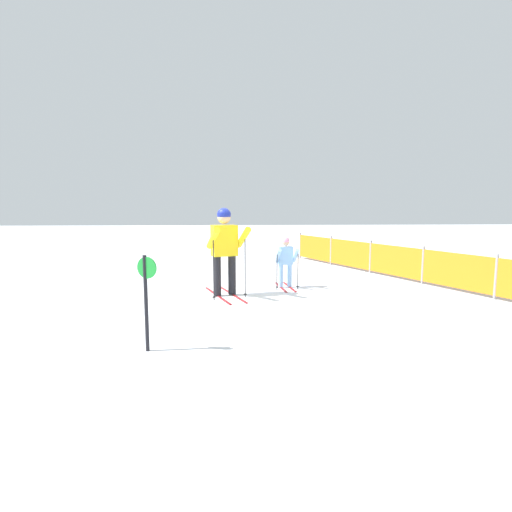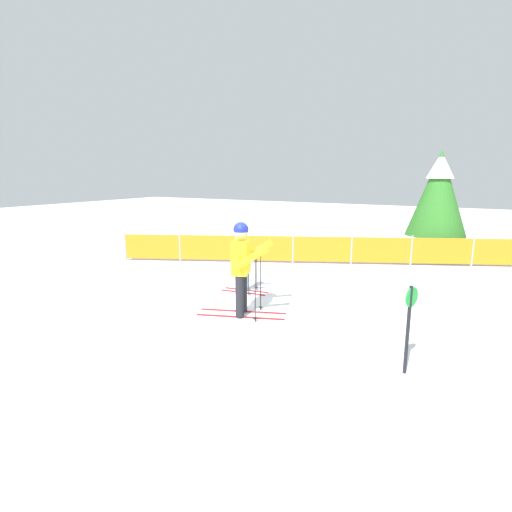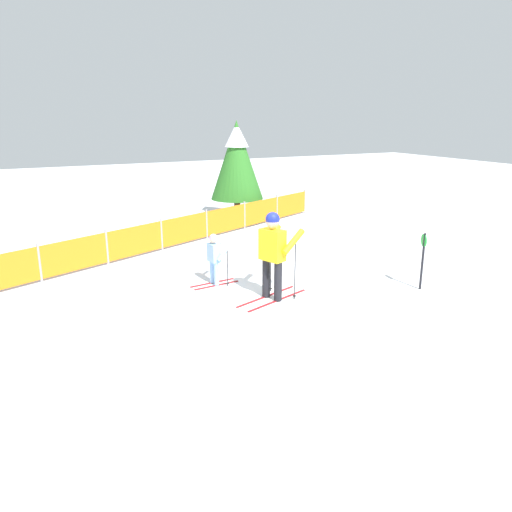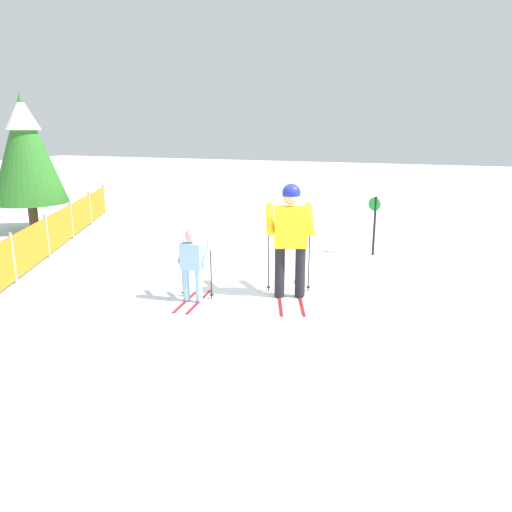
% 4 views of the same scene
% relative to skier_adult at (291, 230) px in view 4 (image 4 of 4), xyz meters
% --- Properties ---
extents(ground_plane, '(60.00, 60.00, 0.00)m').
position_rel_skier_adult_xyz_m(ground_plane, '(-0.20, 0.17, -1.10)').
color(ground_plane, white).
extents(skier_adult, '(1.76, 1.03, 1.84)m').
position_rel_skier_adult_xyz_m(skier_adult, '(0.00, 0.00, 0.00)').
color(skier_adult, maroon).
rests_on(skier_adult, ground_plane).
extents(skier_child, '(1.13, 0.55, 1.18)m').
position_rel_skier_adult_xyz_m(skier_child, '(-0.75, 1.37, -0.42)').
color(skier_child, maroon).
rests_on(skier_child, ground_plane).
extents(safety_fence, '(11.44, 5.15, 0.92)m').
position_rel_skier_adult_xyz_m(safety_fence, '(-0.19, 5.09, -0.64)').
color(safety_fence, gray).
rests_on(safety_fence, ground_plane).
extents(conifer_far, '(1.88, 1.88, 3.49)m').
position_rel_skier_adult_xyz_m(conifer_far, '(2.72, 7.81, 1.06)').
color(conifer_far, '#4C3823').
rests_on(conifer_far, ground_plane).
extents(trail_marker, '(0.13, 0.27, 1.26)m').
position_rel_skier_adult_xyz_m(trail_marker, '(3.18, -0.92, -0.32)').
color(trail_marker, black).
rests_on(trail_marker, ground_plane).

